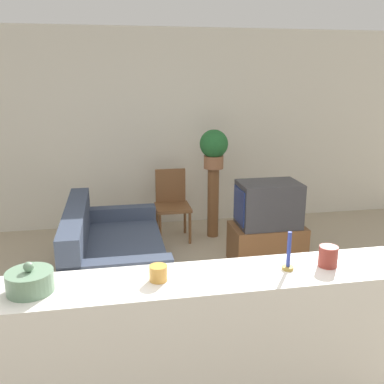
{
  "coord_description": "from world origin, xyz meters",
  "views": [
    {
      "loc": [
        -0.36,
        -2.51,
        2.09
      ],
      "look_at": [
        0.46,
        1.92,
        0.85
      ],
      "focal_mm": 40.0,
      "sensor_mm": 36.0,
      "label": 1
    }
  ],
  "objects_px": {
    "television": "(268,204)",
    "wooden_chair": "(172,201)",
    "couch": "(111,257)",
    "potted_plant": "(214,147)",
    "decorative_bowl": "(30,281)"
  },
  "relations": [
    {
      "from": "television",
      "to": "wooden_chair",
      "type": "bearing_deg",
      "value": 133.85
    },
    {
      "from": "wooden_chair",
      "to": "television",
      "type": "bearing_deg",
      "value": -46.15
    },
    {
      "from": "television",
      "to": "wooden_chair",
      "type": "relative_size",
      "value": 0.76
    },
    {
      "from": "couch",
      "to": "wooden_chair",
      "type": "distance_m",
      "value": 1.42
    },
    {
      "from": "potted_plant",
      "to": "television",
      "type": "bearing_deg",
      "value": -66.49
    },
    {
      "from": "television",
      "to": "wooden_chair",
      "type": "xyz_separation_m",
      "value": [
        -0.95,
        0.98,
        -0.2
      ]
    },
    {
      "from": "decorative_bowl",
      "to": "television",
      "type": "bearing_deg",
      "value": 44.82
    },
    {
      "from": "wooden_chair",
      "to": "potted_plant",
      "type": "xyz_separation_m",
      "value": [
        0.54,
        -0.05,
        0.7
      ]
    },
    {
      "from": "potted_plant",
      "to": "decorative_bowl",
      "type": "xyz_separation_m",
      "value": [
        -1.73,
        -3.05,
        -0.18
      ]
    },
    {
      "from": "couch",
      "to": "wooden_chair",
      "type": "xyz_separation_m",
      "value": [
        0.79,
        1.16,
        0.22
      ]
    },
    {
      "from": "wooden_chair",
      "to": "couch",
      "type": "bearing_deg",
      "value": -124.37
    },
    {
      "from": "couch",
      "to": "wooden_chair",
      "type": "height_order",
      "value": "wooden_chair"
    },
    {
      "from": "potted_plant",
      "to": "decorative_bowl",
      "type": "distance_m",
      "value": 3.51
    },
    {
      "from": "wooden_chair",
      "to": "decorative_bowl",
      "type": "relative_size",
      "value": 3.6
    },
    {
      "from": "decorative_bowl",
      "to": "potted_plant",
      "type": "bearing_deg",
      "value": 60.45
    }
  ]
}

